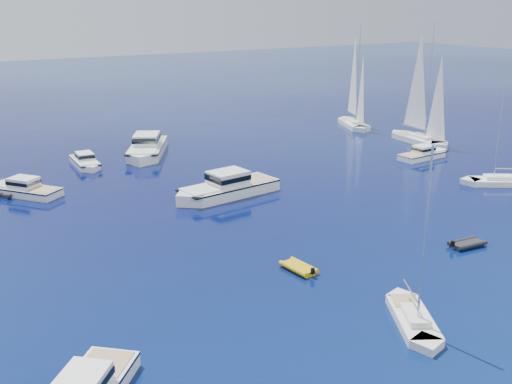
% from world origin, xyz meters
% --- Properties ---
extents(ground, '(400.00, 400.00, 0.00)m').
position_xyz_m(ground, '(0.00, 0.00, 0.00)').
color(ground, navy).
rests_on(ground, ground).
extents(motor_cruiser_centre, '(12.98, 5.31, 3.31)m').
position_xyz_m(motor_cruiser_centre, '(-2.13, 31.69, 0.00)').
color(motor_cruiser_centre, silver).
rests_on(motor_cruiser_centre, ground).
extents(motor_cruiser_far_r, '(8.34, 2.94, 2.16)m').
position_xyz_m(motor_cruiser_far_r, '(27.18, 32.12, 0.00)').
color(motor_cruiser_far_r, white).
rests_on(motor_cruiser_far_r, ground).
extents(motor_cruiser_far_l, '(7.73, 9.00, 2.40)m').
position_xyz_m(motor_cruiser_far_l, '(-19.89, 43.15, 0.00)').
color(motor_cruiser_far_l, silver).
rests_on(motor_cruiser_far_l, ground).
extents(motor_cruiser_distant, '(10.32, 13.69, 3.53)m').
position_xyz_m(motor_cruiser_distant, '(-2.32, 52.56, 0.00)').
color(motor_cruiser_distant, white).
rests_on(motor_cruiser_distant, ground).
extents(motor_cruiser_horizon, '(2.94, 8.20, 2.12)m').
position_xyz_m(motor_cruiser_horizon, '(-10.88, 51.21, 0.00)').
color(motor_cruiser_horizon, white).
rests_on(motor_cruiser_horizon, ground).
extents(sailboat_fore, '(5.95, 8.16, 12.05)m').
position_xyz_m(sailboat_fore, '(-5.02, 2.60, 0.00)').
color(sailboat_fore, silver).
rests_on(sailboat_fore, ground).
extents(sailboat_mid_r, '(9.29, 7.43, 14.04)m').
position_xyz_m(sailboat_mid_r, '(25.55, 19.19, 0.00)').
color(sailboat_mid_r, white).
rests_on(sailboat_mid_r, ground).
extents(sailboat_sails_r, '(4.17, 12.08, 17.41)m').
position_xyz_m(sailboat_sails_r, '(33.42, 39.01, 0.00)').
color(sailboat_sails_r, white).
rests_on(sailboat_sails_r, ground).
extents(sailboat_sails_far, '(6.93, 11.43, 16.41)m').
position_xyz_m(sailboat_sails_far, '(33.11, 52.78, 0.00)').
color(sailboat_sails_far, white).
rests_on(sailboat_sails_far, ground).
extents(tender_yellow, '(2.03, 3.24, 0.95)m').
position_xyz_m(tender_yellow, '(-6.50, 12.77, 0.00)').
color(tender_yellow, '#C69D0B').
rests_on(tender_yellow, ground).
extents(tender_grey_near, '(3.34, 2.09, 0.95)m').
position_xyz_m(tender_grey_near, '(8.04, 9.30, 0.00)').
color(tender_grey_near, black).
rests_on(tender_grey_near, ground).
extents(tender_grey_far, '(3.81, 3.22, 0.95)m').
position_xyz_m(tender_grey_far, '(-20.52, 43.64, 0.00)').
color(tender_grey_far, black).
rests_on(tender_grey_far, ground).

